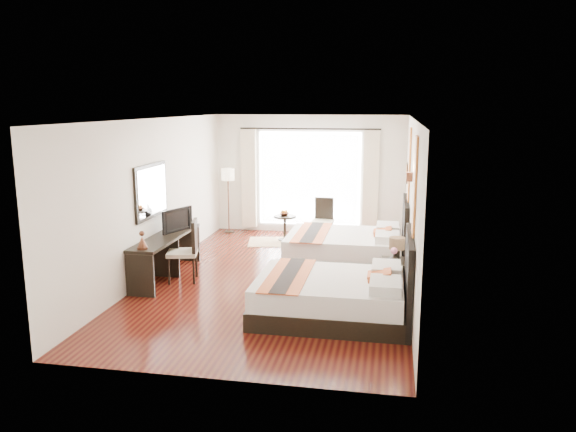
% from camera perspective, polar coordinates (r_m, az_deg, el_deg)
% --- Properties ---
extents(floor, '(4.50, 7.50, 0.01)m').
position_cam_1_polar(floor, '(10.02, -1.00, -6.42)').
color(floor, '#350A09').
rests_on(floor, ground).
extents(ceiling, '(4.50, 7.50, 0.02)m').
position_cam_1_polar(ceiling, '(9.54, -1.05, 9.78)').
color(ceiling, white).
rests_on(ceiling, wall_headboard).
extents(wall_headboard, '(0.01, 7.50, 2.80)m').
position_cam_1_polar(wall_headboard, '(9.50, 12.37, 1.07)').
color(wall_headboard, silver).
rests_on(wall_headboard, floor).
extents(wall_desk, '(0.01, 7.50, 2.80)m').
position_cam_1_polar(wall_desk, '(10.36, -13.29, 1.87)').
color(wall_desk, silver).
rests_on(wall_desk, floor).
extents(wall_window, '(4.50, 0.01, 2.80)m').
position_cam_1_polar(wall_window, '(13.33, 2.20, 4.22)').
color(wall_window, silver).
rests_on(wall_window, floor).
extents(wall_entry, '(4.50, 0.01, 2.80)m').
position_cam_1_polar(wall_entry, '(6.14, -8.03, -4.36)').
color(wall_entry, silver).
rests_on(wall_entry, floor).
extents(window_glass, '(2.40, 0.02, 2.20)m').
position_cam_1_polar(window_glass, '(13.33, 2.18, 3.79)').
color(window_glass, white).
rests_on(window_glass, wall_window).
extents(sheer_curtain, '(2.30, 0.02, 2.10)m').
position_cam_1_polar(sheer_curtain, '(13.27, 2.15, 3.75)').
color(sheer_curtain, white).
rests_on(sheer_curtain, wall_window).
extents(drape_left, '(0.35, 0.14, 2.35)m').
position_cam_1_polar(drape_left, '(13.52, -3.98, 3.79)').
color(drape_left, beige).
rests_on(drape_left, floor).
extents(drape_right, '(0.35, 0.14, 2.35)m').
position_cam_1_polar(drape_right, '(13.10, 8.42, 3.45)').
color(drape_right, beige).
rests_on(drape_right, floor).
extents(art_panel_near, '(0.03, 0.50, 1.35)m').
position_cam_1_polar(art_panel_near, '(7.84, 12.77, 2.99)').
color(art_panel_near, '#993D16').
rests_on(art_panel_near, wall_headboard).
extents(art_panel_far, '(0.03, 0.50, 1.35)m').
position_cam_1_polar(art_panel_far, '(10.58, 12.24, 5.11)').
color(art_panel_far, '#993D16').
rests_on(art_panel_far, wall_headboard).
extents(wall_sconce, '(0.10, 0.14, 0.14)m').
position_cam_1_polar(wall_sconce, '(9.06, 12.23, 3.92)').
color(wall_sconce, '#4B291A').
rests_on(wall_sconce, wall_headboard).
extents(mirror_frame, '(0.04, 1.25, 0.95)m').
position_cam_1_polar(mirror_frame, '(10.11, -13.74, 2.48)').
color(mirror_frame, black).
rests_on(mirror_frame, wall_desk).
extents(mirror_glass, '(0.01, 1.12, 0.82)m').
position_cam_1_polar(mirror_glass, '(10.10, -13.61, 2.48)').
color(mirror_glass, white).
rests_on(mirror_glass, mirror_frame).
extents(bed_near, '(2.23, 1.74, 1.26)m').
position_cam_1_polar(bed_near, '(8.25, 4.97, -7.99)').
color(bed_near, black).
rests_on(bed_near, floor).
extents(bed_far, '(2.29, 1.78, 1.29)m').
position_cam_1_polar(bed_far, '(10.89, 6.27, -3.18)').
color(bed_far, black).
rests_on(bed_far, floor).
extents(nightstand, '(0.45, 0.56, 0.54)m').
position_cam_1_polar(nightstand, '(9.41, 10.81, -6.06)').
color(nightstand, black).
rests_on(nightstand, floor).
extents(table_lamp, '(0.26, 0.26, 0.41)m').
position_cam_1_polar(table_lamp, '(9.35, 11.01, -2.93)').
color(table_lamp, black).
rests_on(table_lamp, nightstand).
extents(vase, '(0.17, 0.17, 0.15)m').
position_cam_1_polar(vase, '(9.18, 10.68, -4.52)').
color(vase, black).
rests_on(vase, nightstand).
extents(console_desk, '(0.50, 2.20, 0.76)m').
position_cam_1_polar(console_desk, '(10.26, -12.26, -4.02)').
color(console_desk, black).
rests_on(console_desk, floor).
extents(television, '(0.37, 0.73, 0.43)m').
position_cam_1_polar(television, '(10.47, -11.46, -0.35)').
color(television, black).
rests_on(television, console_desk).
extents(bronze_figurine, '(0.21, 0.21, 0.26)m').
position_cam_1_polar(bronze_figurine, '(9.31, -14.60, -2.49)').
color(bronze_figurine, '#4B291A').
rests_on(bronze_figurine, console_desk).
extents(desk_chair, '(0.61, 0.61, 1.08)m').
position_cam_1_polar(desk_chair, '(9.99, -10.51, -4.66)').
color(desk_chair, '#C4B596').
rests_on(desk_chair, floor).
extents(floor_lamp, '(0.31, 0.31, 1.54)m').
position_cam_1_polar(floor_lamp, '(13.40, -6.12, 3.78)').
color(floor_lamp, black).
rests_on(floor_lamp, floor).
extents(side_table, '(0.50, 0.50, 0.57)m').
position_cam_1_polar(side_table, '(12.69, -0.32, -1.24)').
color(side_table, black).
rests_on(side_table, floor).
extents(fruit_bowl, '(0.27, 0.27, 0.06)m').
position_cam_1_polar(fruit_bowl, '(12.66, -0.39, 0.19)').
color(fruit_bowl, '#4B2D1A').
rests_on(fruit_bowl, side_table).
extents(window_chair, '(0.48, 0.48, 0.97)m').
position_cam_1_polar(window_chair, '(12.65, 3.53, -1.25)').
color(window_chair, '#C4B596').
rests_on(window_chair, floor).
extents(jute_rug, '(1.50, 1.15, 0.01)m').
position_cam_1_polar(jute_rug, '(12.60, -0.92, -2.64)').
color(jute_rug, tan).
rests_on(jute_rug, floor).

